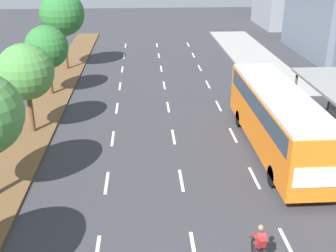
{
  "coord_description": "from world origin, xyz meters",
  "views": [
    {
      "loc": [
        -1.7,
        -6.75,
        10.14
      ],
      "look_at": [
        -0.39,
        13.82,
        1.2
      ],
      "focal_mm": 44.44,
      "sensor_mm": 36.0,
      "label": 1
    }
  ],
  "objects_px": {
    "bus": "(277,115)",
    "median_tree_fourth": "(47,47)",
    "median_tree_third": "(26,72)",
    "median_tree_fifth": "(62,14)",
    "cyclist": "(260,250)"
  },
  "relations": [
    {
      "from": "median_tree_third",
      "to": "median_tree_fifth",
      "type": "xyz_separation_m",
      "value": [
        -0.17,
        13.68,
        1.18
      ]
    },
    {
      "from": "cyclist",
      "to": "median_tree_fifth",
      "type": "relative_size",
      "value": 0.27
    },
    {
      "from": "cyclist",
      "to": "median_tree_third",
      "type": "height_order",
      "value": "median_tree_third"
    },
    {
      "from": "bus",
      "to": "median_tree_fifth",
      "type": "bearing_deg",
      "value": 128.83
    },
    {
      "from": "median_tree_third",
      "to": "median_tree_fifth",
      "type": "bearing_deg",
      "value": 90.73
    },
    {
      "from": "median_tree_third",
      "to": "median_tree_fifth",
      "type": "distance_m",
      "value": 13.73
    },
    {
      "from": "bus",
      "to": "median_tree_third",
      "type": "distance_m",
      "value": 13.93
    },
    {
      "from": "bus",
      "to": "median_tree_fourth",
      "type": "bearing_deg",
      "value": 143.62
    },
    {
      "from": "bus",
      "to": "median_tree_fifth",
      "type": "relative_size",
      "value": 1.69
    },
    {
      "from": "median_tree_third",
      "to": "median_tree_fourth",
      "type": "xyz_separation_m",
      "value": [
        -0.24,
        6.84,
        -0.15
      ]
    },
    {
      "from": "median_tree_third",
      "to": "bus",
      "type": "bearing_deg",
      "value": -13.57
    },
    {
      "from": "median_tree_fourth",
      "to": "median_tree_fifth",
      "type": "distance_m",
      "value": 6.97
    },
    {
      "from": "median_tree_fourth",
      "to": "bus",
      "type": "bearing_deg",
      "value": -36.38
    },
    {
      "from": "bus",
      "to": "median_tree_third",
      "type": "relative_size",
      "value": 2.18
    },
    {
      "from": "median_tree_fifth",
      "to": "median_tree_third",
      "type": "bearing_deg",
      "value": -89.27
    }
  ]
}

